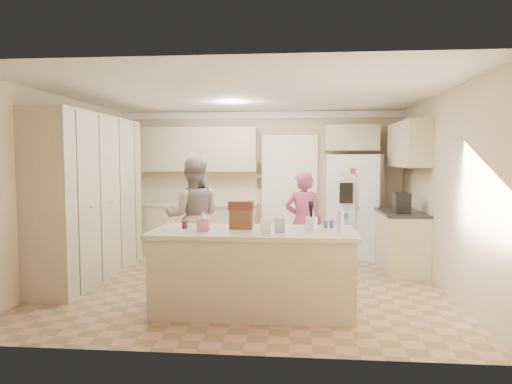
# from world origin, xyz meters

# --- Properties ---
(floor) EXTENTS (5.20, 4.60, 0.02)m
(floor) POSITION_xyz_m (0.00, 0.00, -0.01)
(floor) COLOR tan
(floor) RESTS_ON ground
(ceiling) EXTENTS (5.20, 4.60, 0.02)m
(ceiling) POSITION_xyz_m (0.00, 0.00, 2.61)
(ceiling) COLOR white
(ceiling) RESTS_ON wall_back
(wall_back) EXTENTS (5.20, 0.02, 2.60)m
(wall_back) POSITION_xyz_m (0.00, 2.31, 1.30)
(wall_back) COLOR beige
(wall_back) RESTS_ON ground
(wall_front) EXTENTS (5.20, 0.02, 2.60)m
(wall_front) POSITION_xyz_m (0.00, -2.31, 1.30)
(wall_front) COLOR beige
(wall_front) RESTS_ON ground
(wall_left) EXTENTS (0.02, 4.60, 2.60)m
(wall_left) POSITION_xyz_m (-2.61, 0.00, 1.30)
(wall_left) COLOR beige
(wall_left) RESTS_ON ground
(wall_right) EXTENTS (0.02, 4.60, 2.60)m
(wall_right) POSITION_xyz_m (2.61, 0.00, 1.30)
(wall_right) COLOR beige
(wall_right) RESTS_ON ground
(crown_back) EXTENTS (5.20, 0.08, 0.12)m
(crown_back) POSITION_xyz_m (0.00, 2.26, 2.53)
(crown_back) COLOR white
(crown_back) RESTS_ON wall_back
(pantry_bank) EXTENTS (0.60, 2.60, 2.35)m
(pantry_bank) POSITION_xyz_m (-2.30, 0.20, 1.18)
(pantry_bank) COLOR beige
(pantry_bank) RESTS_ON floor
(back_base_cab) EXTENTS (2.20, 0.60, 0.88)m
(back_base_cab) POSITION_xyz_m (-1.15, 2.00, 0.44)
(back_base_cab) COLOR beige
(back_base_cab) RESTS_ON floor
(back_countertop) EXTENTS (2.24, 0.63, 0.04)m
(back_countertop) POSITION_xyz_m (-1.15, 1.99, 0.90)
(back_countertop) COLOR #BFB7A0
(back_countertop) RESTS_ON back_base_cab
(back_upper_cab) EXTENTS (2.20, 0.35, 0.80)m
(back_upper_cab) POSITION_xyz_m (-1.15, 2.12, 1.90)
(back_upper_cab) COLOR beige
(back_upper_cab) RESTS_ON wall_back
(doorway_opening) EXTENTS (0.90, 0.06, 2.10)m
(doorway_opening) POSITION_xyz_m (0.55, 2.28, 1.05)
(doorway_opening) COLOR black
(doorway_opening) RESTS_ON floor
(doorway_casing) EXTENTS (1.02, 0.03, 2.22)m
(doorway_casing) POSITION_xyz_m (0.55, 2.24, 1.05)
(doorway_casing) COLOR white
(doorway_casing) RESTS_ON floor
(wall_frame_upper) EXTENTS (0.15, 0.02, 0.20)m
(wall_frame_upper) POSITION_xyz_m (0.02, 2.27, 1.55)
(wall_frame_upper) COLOR brown
(wall_frame_upper) RESTS_ON wall_back
(wall_frame_lower) EXTENTS (0.15, 0.02, 0.20)m
(wall_frame_lower) POSITION_xyz_m (0.02, 2.27, 1.28)
(wall_frame_lower) COLOR brown
(wall_frame_lower) RESTS_ON wall_back
(refrigerator) EXTENTS (1.08, 0.95, 1.80)m
(refrigerator) POSITION_xyz_m (1.74, 1.99, 0.90)
(refrigerator) COLOR white
(refrigerator) RESTS_ON floor
(fridge_seam) EXTENTS (0.02, 0.02, 1.78)m
(fridge_seam) POSITION_xyz_m (1.74, 1.64, 0.90)
(fridge_seam) COLOR gray
(fridge_seam) RESTS_ON refrigerator
(fridge_dispenser) EXTENTS (0.22, 0.03, 0.35)m
(fridge_dispenser) POSITION_xyz_m (1.52, 1.63, 1.15)
(fridge_dispenser) COLOR black
(fridge_dispenser) RESTS_ON refrigerator
(fridge_handle_l) EXTENTS (0.02, 0.02, 0.85)m
(fridge_handle_l) POSITION_xyz_m (1.69, 1.62, 1.05)
(fridge_handle_l) COLOR silver
(fridge_handle_l) RESTS_ON refrigerator
(fridge_handle_r) EXTENTS (0.02, 0.02, 0.85)m
(fridge_handle_r) POSITION_xyz_m (1.79, 1.62, 1.05)
(fridge_handle_r) COLOR silver
(fridge_handle_r) RESTS_ON refrigerator
(over_fridge_cab) EXTENTS (0.95, 0.35, 0.45)m
(over_fridge_cab) POSITION_xyz_m (1.65, 2.12, 2.10)
(over_fridge_cab) COLOR beige
(over_fridge_cab) RESTS_ON wall_back
(right_base_cab) EXTENTS (0.60, 1.20, 0.88)m
(right_base_cab) POSITION_xyz_m (2.30, 1.00, 0.44)
(right_base_cab) COLOR beige
(right_base_cab) RESTS_ON floor
(right_countertop) EXTENTS (0.63, 1.24, 0.04)m
(right_countertop) POSITION_xyz_m (2.29, 1.00, 0.90)
(right_countertop) COLOR #2D2B28
(right_countertop) RESTS_ON right_base_cab
(right_upper_cab) EXTENTS (0.35, 1.50, 0.70)m
(right_upper_cab) POSITION_xyz_m (2.43, 1.20, 1.95)
(right_upper_cab) COLOR beige
(right_upper_cab) RESTS_ON wall_right
(coffee_maker) EXTENTS (0.22, 0.28, 0.30)m
(coffee_maker) POSITION_xyz_m (2.25, 0.80, 1.07)
(coffee_maker) COLOR black
(coffee_maker) RESTS_ON right_countertop
(island_base) EXTENTS (2.20, 0.90, 0.88)m
(island_base) POSITION_xyz_m (0.20, -1.10, 0.44)
(island_base) COLOR beige
(island_base) RESTS_ON floor
(island_top) EXTENTS (2.28, 0.96, 0.05)m
(island_top) POSITION_xyz_m (0.20, -1.10, 0.90)
(island_top) COLOR #BFB7A0
(island_top) RESTS_ON island_base
(utensil_crock) EXTENTS (0.13, 0.13, 0.15)m
(utensil_crock) POSITION_xyz_m (0.85, -1.05, 1.00)
(utensil_crock) COLOR white
(utensil_crock) RESTS_ON island_top
(tissue_box) EXTENTS (0.13, 0.13, 0.14)m
(tissue_box) POSITION_xyz_m (-0.35, -1.20, 1.00)
(tissue_box) COLOR pink
(tissue_box) RESTS_ON island_top
(tissue_plume) EXTENTS (0.08, 0.08, 0.08)m
(tissue_plume) POSITION_xyz_m (-0.35, -1.20, 1.10)
(tissue_plume) COLOR white
(tissue_plume) RESTS_ON tissue_box
(dollhouse_body) EXTENTS (0.26, 0.18, 0.22)m
(dollhouse_body) POSITION_xyz_m (0.05, -1.00, 1.04)
(dollhouse_body) COLOR brown
(dollhouse_body) RESTS_ON island_top
(dollhouse_roof) EXTENTS (0.28, 0.20, 0.10)m
(dollhouse_roof) POSITION_xyz_m (0.05, -1.00, 1.20)
(dollhouse_roof) COLOR #592D1E
(dollhouse_roof) RESTS_ON dollhouse_body
(jam_jar) EXTENTS (0.07, 0.07, 0.09)m
(jam_jar) POSITION_xyz_m (-0.60, -1.05, 0.97)
(jam_jar) COLOR #59263F
(jam_jar) RESTS_ON island_top
(greeting_card_a) EXTENTS (0.12, 0.06, 0.16)m
(greeting_card_a) POSITION_xyz_m (0.35, -1.30, 1.01)
(greeting_card_a) COLOR white
(greeting_card_a) RESTS_ON island_top
(greeting_card_b) EXTENTS (0.12, 0.05, 0.16)m
(greeting_card_b) POSITION_xyz_m (0.50, -1.25, 1.01)
(greeting_card_b) COLOR silver
(greeting_card_b) RESTS_ON island_top
(water_bottle) EXTENTS (0.07, 0.07, 0.24)m
(water_bottle) POSITION_xyz_m (1.15, -1.25, 1.04)
(water_bottle) COLOR silver
(water_bottle) RESTS_ON island_top
(shaker_salt) EXTENTS (0.05, 0.05, 0.09)m
(shaker_salt) POSITION_xyz_m (1.02, -0.88, 0.97)
(shaker_salt) COLOR #3947B2
(shaker_salt) RESTS_ON island_top
(shaker_pepper) EXTENTS (0.05, 0.05, 0.09)m
(shaker_pepper) POSITION_xyz_m (1.09, -0.88, 0.97)
(shaker_pepper) COLOR #3947B2
(shaker_pepper) RESTS_ON island_top
(teen_boy) EXTENTS (0.95, 0.80, 1.74)m
(teen_boy) POSITION_xyz_m (-0.85, 0.46, 0.87)
(teen_boy) COLOR gray
(teen_boy) RESTS_ON floor
(teen_girl) EXTENTS (0.59, 0.41, 1.54)m
(teen_girl) POSITION_xyz_m (0.79, 0.71, 0.77)
(teen_girl) COLOR #C25387
(teen_girl) RESTS_ON floor
(fridge_magnets) EXTENTS (0.76, 0.02, 1.44)m
(fridge_magnets) POSITION_xyz_m (1.74, 1.63, 0.90)
(fridge_magnets) COLOR tan
(fridge_magnets) RESTS_ON refrigerator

